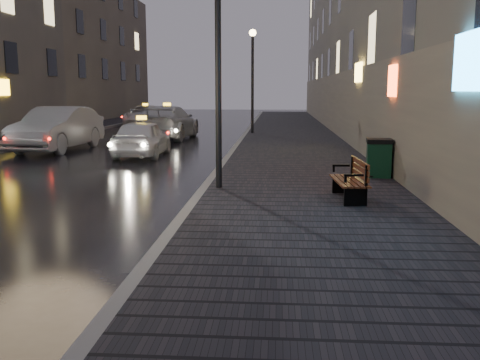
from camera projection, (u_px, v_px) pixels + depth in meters
The scene contains 15 objects.
ground at pixel (17, 284), 6.60m from camera, with size 120.00×120.00×0.00m, color black.
sidewalk at pixel (292, 136), 26.97m from camera, with size 4.60×58.00×0.15m, color black.
curb at pixel (244, 136), 27.14m from camera, with size 0.20×58.00×0.15m, color slate.
sidewalk_far at pixel (50, 135), 27.85m from camera, with size 2.40×58.00×0.15m, color black.
curb_far at pixel (74, 135), 27.76m from camera, with size 0.20×58.00×0.15m, color slate.
building_near at pixel (350, 15), 29.61m from camera, with size 1.80×50.00×13.00m, color #605B54.
building_far_c at pixel (80, 52), 44.99m from camera, with size 6.00×22.00×11.00m, color #6B6051.
lamp_near at pixel (218, 39), 11.79m from camera, with size 0.36×0.36×5.28m.
lamp_far at pixel (253, 68), 27.53m from camera, with size 0.36×0.36×5.28m.
bench at pixel (352, 179), 10.93m from camera, with size 0.66×1.64×0.82m.
trash_bin at pixel (379, 157), 13.77m from camera, with size 0.71×0.71×0.98m.
taxi_near at pixel (142, 138), 19.17m from camera, with size 1.57×3.89×1.33m, color white.
car_left_mid at pixel (58, 129), 21.13m from camera, with size 1.82×5.21×1.72m, color #93949B.
taxi_mid at pixel (167, 122), 26.04m from camera, with size 2.27×5.57×1.62m, color silver.
taxi_far at pixel (146, 116), 35.87m from camera, with size 2.24×4.87×1.35m, color silver.
Camera 1 is at (3.20, -6.08, 2.37)m, focal length 40.00 mm.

